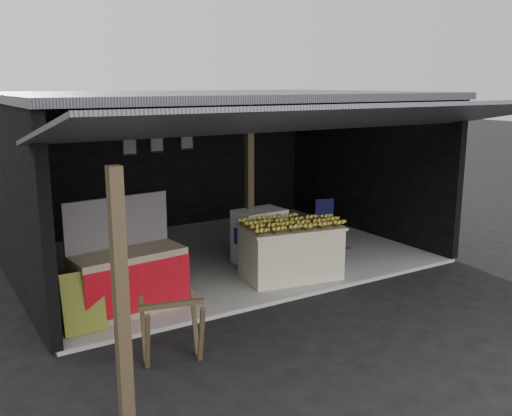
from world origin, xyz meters
TOP-DOWN VIEW (x-y plane):
  - ground at (0.00, 0.00)m, footprint 80.00×80.00m
  - concrete_slab at (0.00, 2.50)m, footprint 7.00×5.00m
  - shophouse at (0.00, 2.82)m, footprint 7.40×7.29m
  - banana_table at (0.39, 0.76)m, footprint 1.71×1.22m
  - banana_pile at (0.39, 0.76)m, footprint 1.57×1.10m
  - white_crate at (0.38, 1.70)m, footprint 0.89×0.64m
  - neighbor_stall at (-2.33, 0.79)m, footprint 1.59×0.84m
  - green_signboard at (-3.06, 0.39)m, footprint 0.53×0.18m
  - sawhorse at (-2.39, -0.83)m, footprint 0.79×0.78m
  - water_barrel at (1.44, 1.13)m, footprint 0.35×0.35m
  - plastic_chair at (2.33, 2.28)m, footprint 0.49×0.49m
  - magenta_rug at (1.56, 1.88)m, footprint 1.59×1.14m
  - picture_frames at (-0.17, 4.89)m, footprint 1.62×0.04m

SIDE VIEW (x-z plane):
  - ground at x=0.00m, z-range 0.00..0.00m
  - concrete_slab at x=0.00m, z-range 0.00..0.06m
  - magenta_rug at x=1.56m, z-range 0.06..0.07m
  - water_barrel at x=1.44m, z-range 0.06..0.58m
  - green_signboard at x=-3.06m, z-range 0.06..0.86m
  - sawhorse at x=-2.39m, z-range 0.10..0.83m
  - banana_table at x=0.39m, z-range 0.06..0.93m
  - neighbor_stall at x=-2.33m, z-range -0.25..1.32m
  - white_crate at x=0.38m, z-range 0.06..1.01m
  - plastic_chair at x=2.33m, z-range 0.13..0.95m
  - banana_pile at x=0.39m, z-range 0.92..1.09m
  - picture_frames at x=-0.17m, z-range 1.70..2.16m
  - shophouse at x=0.00m, z-range 0.59..3.61m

